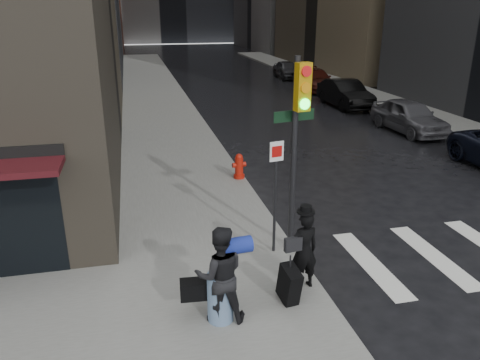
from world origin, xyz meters
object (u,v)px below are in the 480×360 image
object	(u,v)px
traffic_light	(296,131)
fire_hydrant	(239,167)
man_jeans	(219,275)
parked_car_1	(409,116)
parked_car_4	(287,69)
man_overcoat	(301,256)
parked_car_3	(315,80)
parked_car_2	(345,94)

from	to	relation	value
traffic_light	fire_hydrant	world-z (taller)	traffic_light
man_jeans	fire_hydrant	world-z (taller)	man_jeans
man_jeans	fire_hydrant	size ratio (longest dim) A/B	2.21
man_jeans	parked_car_1	size ratio (longest dim) A/B	0.41
man_jeans	parked_car_4	bearing A→B (deg)	-105.90
man_overcoat	fire_hydrant	xyz separation A→B (m)	(0.29, 6.61, -0.38)
parked_car_1	parked_car_4	bearing A→B (deg)	86.92
traffic_light	parked_car_3	xyz separation A→B (m)	(9.25, 21.92, -2.24)
parked_car_2	fire_hydrant	bearing A→B (deg)	-129.80
parked_car_1	man_overcoat	bearing A→B (deg)	-132.02
parked_car_4	fire_hydrant	bearing A→B (deg)	-109.78
man_jeans	parked_car_1	distance (m)	16.30
parked_car_1	parked_car_3	xyz separation A→B (m)	(0.22, 12.17, -0.04)
fire_hydrant	man_jeans	bearing A→B (deg)	-105.55
man_overcoat	parked_car_4	size ratio (longest dim) A/B	0.44
man_overcoat	fire_hydrant	size ratio (longest dim) A/B	2.18
man_overcoat	parked_car_3	distance (m)	25.43
parked_car_3	parked_car_2	bearing A→B (deg)	-92.19
man_overcoat	parked_car_1	xyz separation A→B (m)	(9.40, 11.37, -0.15)
man_overcoat	parked_car_2	distance (m)	19.67
traffic_light	parked_car_4	world-z (taller)	traffic_light
man_overcoat	man_jeans	xyz separation A→B (m)	(-1.70, -0.56, 0.16)
parked_car_2	parked_car_3	bearing A→B (deg)	84.06
parked_car_2	parked_car_4	bearing A→B (deg)	86.66
man_overcoat	fire_hydrant	world-z (taller)	man_overcoat
parked_car_4	parked_car_2	bearing A→B (deg)	-90.27
parked_car_1	parked_car_2	size ratio (longest dim) A/B	0.94
fire_hydrant	parked_car_2	bearing A→B (deg)	51.00
traffic_light	man_overcoat	bearing A→B (deg)	-114.43
man_jeans	fire_hydrant	distance (m)	7.46
traffic_light	parked_car_3	size ratio (longest dim) A/B	0.88
man_jeans	parked_car_2	xyz separation A→B (m)	(10.78, 18.02, -0.29)
man_overcoat	parked_car_4	world-z (taller)	man_overcoat
man_jeans	parked_car_2	distance (m)	20.99
man_overcoat	traffic_light	bearing A→B (deg)	-110.85
traffic_light	parked_car_2	bearing A→B (deg)	49.86
man_overcoat	parked_car_4	xyz separation A→B (m)	(9.61, 29.62, -0.21)
man_overcoat	fire_hydrant	distance (m)	6.63
fire_hydrant	parked_car_2	size ratio (longest dim) A/B	0.18
fire_hydrant	parked_car_1	size ratio (longest dim) A/B	0.19
parked_car_1	parked_car_3	bearing A→B (deg)	86.55
traffic_light	fire_hydrant	size ratio (longest dim) A/B	5.28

